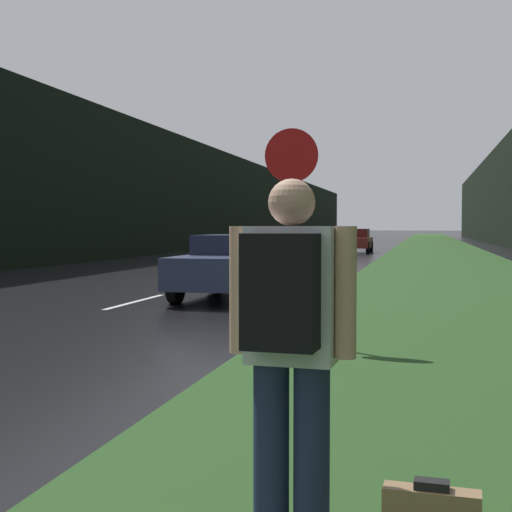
{
  "coord_description": "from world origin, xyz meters",
  "views": [
    {
      "loc": [
        5.82,
        -0.23,
        1.55
      ],
      "look_at": [
        2.19,
        15.08,
        0.9
      ],
      "focal_mm": 50.0,
      "sensor_mm": 36.0,
      "label": 1
    }
  ],
  "objects_px": {
    "car_passing_near": "(236,265)",
    "car_passing_far": "(356,241)",
    "hitchhiker_with_backpack": "(290,340)",
    "stop_sign": "(291,210)"
  },
  "relations": [
    {
      "from": "car_passing_far",
      "to": "stop_sign",
      "type": "bearing_deg",
      "value": 93.89
    },
    {
      "from": "stop_sign",
      "to": "hitchhiker_with_backpack",
      "type": "bearing_deg",
      "value": -79.56
    },
    {
      "from": "stop_sign",
      "to": "car_passing_far",
      "type": "distance_m",
      "value": 33.55
    },
    {
      "from": "car_passing_far",
      "to": "car_passing_near",
      "type": "bearing_deg",
      "value": 90.0
    },
    {
      "from": "stop_sign",
      "to": "hitchhiker_with_backpack",
      "type": "relative_size",
      "value": 1.6
    },
    {
      "from": "car_passing_near",
      "to": "stop_sign",
      "type": "bearing_deg",
      "value": 111.79
    },
    {
      "from": "hitchhiker_with_backpack",
      "to": "car_passing_near",
      "type": "height_order",
      "value": "hitchhiker_with_backpack"
    },
    {
      "from": "stop_sign",
      "to": "hitchhiker_with_backpack",
      "type": "xyz_separation_m",
      "value": [
        1.11,
        -6.02,
        -0.75
      ]
    },
    {
      "from": "car_passing_far",
      "to": "hitchhiker_with_backpack",
      "type": "bearing_deg",
      "value": 94.9
    },
    {
      "from": "car_passing_near",
      "to": "car_passing_far",
      "type": "bearing_deg",
      "value": -90.0
    }
  ]
}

